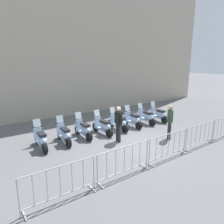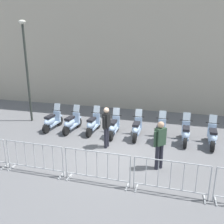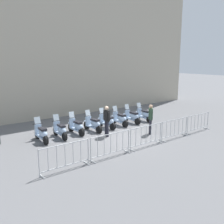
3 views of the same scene
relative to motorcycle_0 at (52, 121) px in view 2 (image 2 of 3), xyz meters
The scene contains 15 objects.
ground_plane 4.22m from the motorcycle_0, 15.64° to the right, with size 120.00×120.00×0.00m, color slate.
motorcycle_0 is the anchor object (origin of this frame).
motorcycle_1 1.08m from the motorcycle_0, 10.79° to the left, with size 0.58×1.73×1.24m.
motorcycle_2 2.16m from the motorcycle_0, 13.50° to the left, with size 0.65×1.72×1.24m.
motorcycle_3 3.24m from the motorcycle_0, 10.23° to the left, with size 0.70×1.71×1.24m.
motorcycle_4 4.32m from the motorcycle_0, 11.01° to the left, with size 0.68×1.71×1.24m.
motorcycle_5 5.39m from the motorcycle_0, 10.99° to the left, with size 0.61×1.72×1.24m.
motorcycle_6 6.47m from the motorcycle_0, 10.86° to the left, with size 0.63×1.72×1.24m.
motorcycle_7 7.55m from the motorcycle_0, 10.31° to the left, with size 0.59×1.72×1.24m.
barrier_segment_1 4.17m from the motorcycle_0, 57.80° to the right, with size 2.10×0.78×1.07m.
barrier_segment_2 5.40m from the motorcycle_0, 35.50° to the right, with size 2.10×0.78×1.07m.
barrier_segment_3 7.13m from the motorcycle_0, 22.68° to the right, with size 2.10×0.78×1.07m.
street_lamp 3.52m from the motorcycle_0, 162.60° to the left, with size 0.36×0.36×5.38m.
officer_near_row_end 3.56m from the motorcycle_0, 11.08° to the right, with size 0.25×0.55×1.73m.
officer_mid_plaza 6.10m from the motorcycle_0, 13.81° to the right, with size 0.38×0.48×1.73m.
Camera 2 is at (3.61, -7.61, 4.18)m, focal length 37.48 mm.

